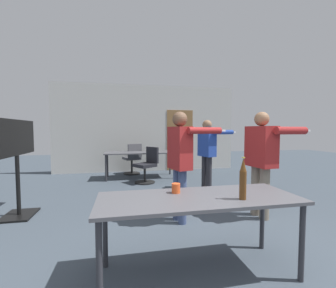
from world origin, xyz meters
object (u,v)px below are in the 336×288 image
at_px(tv_screen, 17,155).
at_px(drink_cup, 176,188).
at_px(person_far_watching, 207,148).
at_px(office_chair_far_left, 147,166).
at_px(person_right_polo, 181,155).
at_px(office_chair_side_rolled, 133,160).
at_px(person_left_plaid, 262,155).
at_px(beer_bottle, 243,180).

bearing_deg(tv_screen, drink_cup, -129.64).
bearing_deg(person_far_watching, office_chair_far_left, -145.26).
distance_m(office_chair_far_left, drink_cup, 3.70).
distance_m(person_right_polo, office_chair_side_rolled, 3.88).
xyz_separation_m(person_right_polo, office_chair_side_rolled, (-0.53, 3.81, -0.54)).
height_order(person_far_watching, drink_cup, person_far_watching).
height_order(person_far_watching, person_right_polo, person_right_polo).
height_order(tv_screen, office_chair_side_rolled, tv_screen).
xyz_separation_m(person_far_watching, office_chair_far_left, (-1.27, 1.00, -0.53)).
relative_size(person_far_watching, office_chair_far_left, 1.73).
relative_size(person_right_polo, office_chair_far_left, 1.77).
relative_size(person_left_plaid, office_chair_side_rolled, 1.73).
bearing_deg(tv_screen, person_right_polo, -106.01).
xyz_separation_m(tv_screen, person_right_polo, (2.46, -0.71, 0.01)).
distance_m(person_left_plaid, office_chair_side_rolled, 4.32).
xyz_separation_m(office_chair_far_left, drink_cup, (-0.11, -3.68, 0.36)).
height_order(tv_screen, beer_bottle, tv_screen).
bearing_deg(person_left_plaid, office_chair_side_rolled, -161.96).
bearing_deg(tv_screen, person_far_watching, -75.39).
bearing_deg(beer_bottle, tv_screen, 142.00).
relative_size(tv_screen, person_right_polo, 0.94).
bearing_deg(person_left_plaid, tv_screen, -108.74).
bearing_deg(tv_screen, beer_bottle, -128.00).
bearing_deg(office_chair_side_rolled, person_far_watching, -73.79).
xyz_separation_m(office_chair_far_left, beer_bottle, (0.42, -4.00, 0.49)).
xyz_separation_m(person_far_watching, drink_cup, (-1.38, -2.68, -0.17)).
height_order(person_left_plaid, beer_bottle, person_left_plaid).
distance_m(tv_screen, beer_bottle, 3.39).
bearing_deg(drink_cup, tv_screen, 140.36).
relative_size(tv_screen, office_chair_side_rolled, 1.60).
bearing_deg(office_chair_far_left, office_chair_side_rolled, -18.65).
bearing_deg(tv_screen, office_chair_far_left, -49.52).
relative_size(office_chair_side_rolled, drink_cup, 10.03).
distance_m(office_chair_side_rolled, beer_bottle, 5.26).
bearing_deg(office_chair_side_rolled, drink_cup, -107.33).
xyz_separation_m(office_chair_side_rolled, drink_cup, (0.20, -4.87, 0.34)).
distance_m(office_chair_side_rolled, drink_cup, 4.89).
relative_size(beer_bottle, drink_cup, 4.00).
relative_size(person_right_polo, office_chair_side_rolled, 1.71).
bearing_deg(drink_cup, person_far_watching, 62.71).
distance_m(person_far_watching, office_chair_far_left, 1.70).
xyz_separation_m(person_far_watching, person_right_polo, (-1.06, -1.62, 0.03)).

